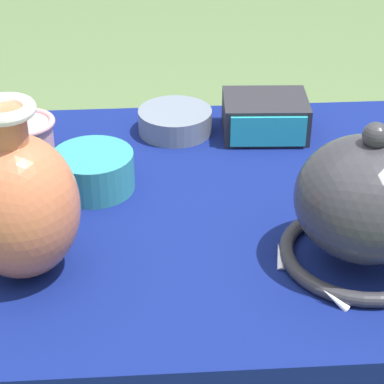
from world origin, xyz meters
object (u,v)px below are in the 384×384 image
at_px(vase_tall_bulbous, 18,204).
at_px(pot_squat_teal, 93,171).
at_px(pot_squat_slate, 175,121).
at_px(vase_dome_bell, 365,206).
at_px(cup_wide_rose, 26,136).
at_px(mosaic_tile_box, 265,117).

relative_size(vase_tall_bulbous, pot_squat_teal, 1.92).
bearing_deg(pot_squat_teal, pot_squat_slate, 53.94).
bearing_deg(pot_squat_slate, vase_dome_bell, -59.87).
distance_m(vase_tall_bulbous, cup_wide_rose, 0.35).
distance_m(mosaic_tile_box, cup_wide_rose, 0.45).
bearing_deg(vase_dome_bell, cup_wide_rose, 146.15).
height_order(vase_dome_bell, mosaic_tile_box, vase_dome_bell).
bearing_deg(pot_squat_slate, pot_squat_teal, -126.06).
relative_size(vase_dome_bell, pot_squat_slate, 1.73).
distance_m(vase_tall_bulbous, vase_dome_bell, 0.49).
xyz_separation_m(pot_squat_slate, pot_squat_teal, (-0.15, -0.20, 0.01)).
bearing_deg(vase_dome_bell, vase_tall_bulbous, 178.81).
distance_m(vase_tall_bulbous, pot_squat_teal, 0.25).
bearing_deg(cup_wide_rose, vase_tall_bulbous, -83.49).
relative_size(vase_tall_bulbous, mosaic_tile_box, 1.59).
xyz_separation_m(vase_tall_bulbous, pot_squat_teal, (0.09, 0.22, -0.08)).
xyz_separation_m(mosaic_tile_box, pot_squat_slate, (-0.17, 0.02, -0.01)).
bearing_deg(mosaic_tile_box, vase_dome_bell, -76.19).
xyz_separation_m(vase_tall_bulbous, cup_wide_rose, (-0.04, 0.34, -0.07)).
relative_size(vase_dome_bell, mosaic_tile_box, 1.49).
xyz_separation_m(vase_dome_bell, cup_wide_rose, (-0.53, 0.35, -0.05)).
bearing_deg(cup_wide_rose, pot_squat_slate, 16.11).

